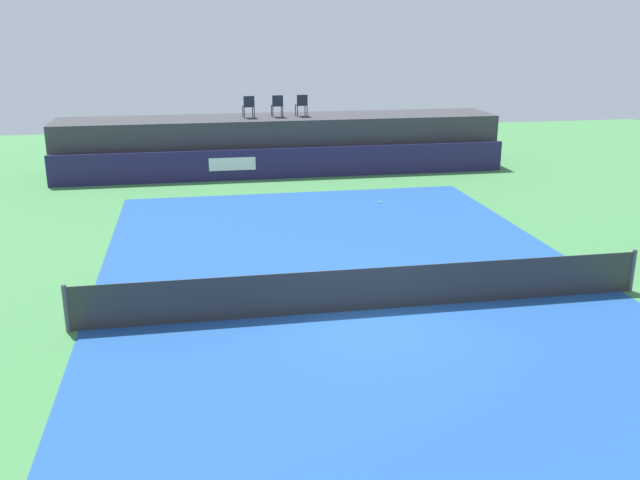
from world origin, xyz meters
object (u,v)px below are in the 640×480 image
net_post_near (66,308)px  spectator_chair_far_left (249,106)px  tennis_ball (380,202)px  spectator_chair_center (302,104)px  net_post_far (632,270)px  spectator_chair_left (277,105)px

net_post_near → spectator_chair_far_left: bearing=71.9°
tennis_ball → spectator_chair_center: bearing=105.3°
net_post_far → spectator_chair_left: bearing=112.6°
spectator_chair_left → net_post_far: 16.56m
spectator_chair_center → net_post_far: (5.29, -15.19, -2.19)m
spectator_chair_far_left → spectator_chair_center: (2.18, 0.10, 0.00)m
spectator_chair_center → net_post_far: spectator_chair_center is taller
spectator_chair_far_left → net_post_near: (-4.93, -15.09, -2.19)m
spectator_chair_left → tennis_ball: 7.31m
spectator_chair_center → net_post_near: 16.92m
spectator_chair_center → tennis_ball: (1.72, -6.27, -2.66)m
spectator_chair_left → tennis_ball: (2.73, -6.24, -2.66)m
spectator_chair_far_left → tennis_ball: size_ratio=13.06×
net_post_near → tennis_ball: bearing=45.3°
net_post_near → tennis_ball: (8.83, 8.92, -0.46)m
spectator_chair_center → tennis_ball: spectator_chair_center is taller
spectator_chair_center → tennis_ball: size_ratio=13.06×
spectator_chair_center → net_post_far: 16.24m
spectator_chair_left → net_post_far: (6.30, -15.16, -2.19)m
net_post_near → net_post_far: 12.40m
spectator_chair_center → tennis_ball: 7.03m
spectator_chair_left → tennis_ball: size_ratio=13.06×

